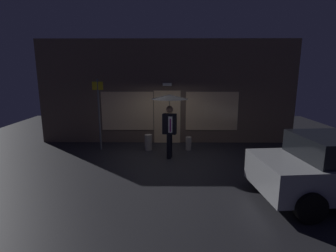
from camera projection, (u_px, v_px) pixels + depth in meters
ground_plane at (166, 160)px, 8.79m from camera, size 18.00×18.00×0.00m
building_facade at (167, 93)px, 10.66m from camera, size 10.57×0.48×4.24m
person_with_umbrella at (170, 109)px, 8.64m from camera, size 1.23×1.23×2.20m
street_sign_post at (99, 111)px, 9.62m from camera, size 0.40×0.07×2.69m
sidewalk_bollard at (188, 143)px, 9.83m from camera, size 0.22×0.22×0.52m
sidewalk_bollard_2 at (148, 142)px, 9.84m from camera, size 0.28×0.28×0.60m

